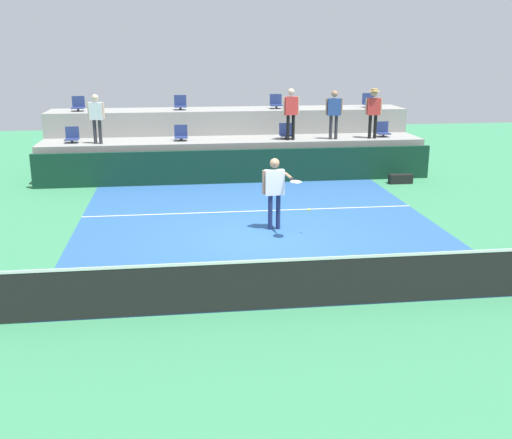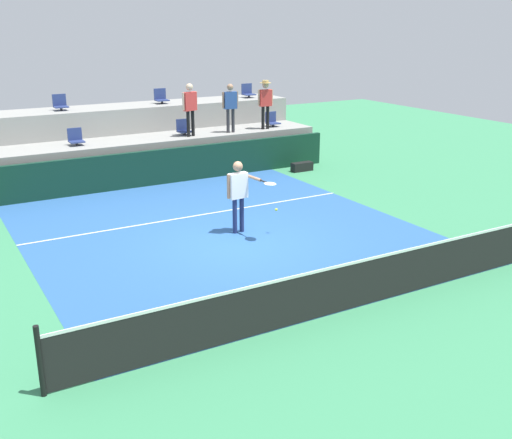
{
  "view_description": "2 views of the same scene",
  "coord_description": "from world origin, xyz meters",
  "px_view_note": "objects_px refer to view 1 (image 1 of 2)",
  "views": [
    {
      "loc": [
        -1.93,
        -13.49,
        4.38
      ],
      "look_at": [
        -0.36,
        -1.44,
        0.88
      ],
      "focal_mm": 42.73,
      "sensor_mm": 36.0,
      "label": 1
    },
    {
      "loc": [
        -6.29,
        -11.77,
        4.93
      ],
      "look_at": [
        -0.45,
        -1.6,
        1.11
      ],
      "focal_mm": 43.05,
      "sensor_mm": 36.0,
      "label": 2
    }
  ],
  "objects_px": {
    "stadium_chair_lower_far_left": "(72,136)",
    "stadium_chair_upper_far_left": "(78,105)",
    "spectator_with_hat": "(373,108)",
    "equipment_bag": "(400,179)",
    "stadium_chair_upper_far_right": "(369,101)",
    "stadium_chair_upper_right": "(276,103)",
    "stadium_chair_lower_right": "(286,132)",
    "tennis_ball": "(309,210)",
    "stadium_chair_lower_left": "(181,134)",
    "spectator_in_grey": "(96,115)",
    "spectator_leaning_on_rail": "(334,110)",
    "stadium_chair_lower_far_right": "(383,130)",
    "tennis_player": "(275,186)",
    "stadium_chair_upper_left": "(180,104)",
    "spectator_in_white": "(291,109)"
  },
  "relations": [
    {
      "from": "stadium_chair_lower_right",
      "to": "tennis_ball",
      "type": "relative_size",
      "value": 7.65
    },
    {
      "from": "stadium_chair_upper_far_right",
      "to": "spectator_leaning_on_rail",
      "type": "bearing_deg",
      "value": -130.97
    },
    {
      "from": "stadium_chair_lower_far_right",
      "to": "stadium_chair_lower_right",
      "type": "bearing_deg",
      "value": 180.0
    },
    {
      "from": "stadium_chair_upper_far_left",
      "to": "equipment_bag",
      "type": "height_order",
      "value": "stadium_chair_upper_far_left"
    },
    {
      "from": "spectator_in_grey",
      "to": "spectator_leaning_on_rail",
      "type": "bearing_deg",
      "value": 0.0
    },
    {
      "from": "stadium_chair_lower_right",
      "to": "tennis_player",
      "type": "height_order",
      "value": "stadium_chair_lower_right"
    },
    {
      "from": "stadium_chair_upper_left",
      "to": "stadium_chair_lower_right",
      "type": "bearing_deg",
      "value": -26.71
    },
    {
      "from": "tennis_player",
      "to": "stadium_chair_lower_far_right",
      "type": "bearing_deg",
      "value": 53.29
    },
    {
      "from": "spectator_in_grey",
      "to": "stadium_chair_lower_right",
      "type": "bearing_deg",
      "value": 3.48
    },
    {
      "from": "stadium_chair_lower_far_left",
      "to": "stadium_chair_upper_right",
      "type": "bearing_deg",
      "value": 14.17
    },
    {
      "from": "stadium_chair_upper_left",
      "to": "stadium_chair_upper_right",
      "type": "xyz_separation_m",
      "value": [
        3.52,
        0.0,
        0.0
      ]
    },
    {
      "from": "stadium_chair_upper_right",
      "to": "tennis_player",
      "type": "bearing_deg",
      "value": -99.31
    },
    {
      "from": "spectator_in_white",
      "to": "tennis_ball",
      "type": "distance_m",
      "value": 6.96
    },
    {
      "from": "stadium_chair_upper_far_right",
      "to": "stadium_chair_upper_right",
      "type": "bearing_deg",
      "value": 180.0
    },
    {
      "from": "tennis_player",
      "to": "tennis_ball",
      "type": "xyz_separation_m",
      "value": [
        0.73,
        -0.51,
        -0.48
      ]
    },
    {
      "from": "stadium_chair_upper_far_right",
      "to": "spectator_with_hat",
      "type": "bearing_deg",
      "value": -103.22
    },
    {
      "from": "stadium_chair_lower_far_right",
      "to": "tennis_player",
      "type": "distance_m",
      "value": 8.22
    },
    {
      "from": "stadium_chair_lower_left",
      "to": "tennis_player",
      "type": "xyz_separation_m",
      "value": [
        2.17,
        -6.58,
        -0.38
      ]
    },
    {
      "from": "stadium_chair_lower_far_left",
      "to": "stadium_chair_lower_far_right",
      "type": "relative_size",
      "value": 1.0
    },
    {
      "from": "stadium_chair_lower_left",
      "to": "tennis_ball",
      "type": "height_order",
      "value": "stadium_chair_lower_left"
    },
    {
      "from": "stadium_chair_lower_far_right",
      "to": "equipment_bag",
      "type": "bearing_deg",
      "value": -90.06
    },
    {
      "from": "tennis_ball",
      "to": "stadium_chair_upper_far_right",
      "type": "bearing_deg",
      "value": 64.82
    },
    {
      "from": "stadium_chair_lower_left",
      "to": "stadium_chair_upper_far_left",
      "type": "distance_m",
      "value": 4.1
    },
    {
      "from": "stadium_chair_upper_left",
      "to": "stadium_chair_upper_right",
      "type": "distance_m",
      "value": 3.52
    },
    {
      "from": "spectator_with_hat",
      "to": "spectator_leaning_on_rail",
      "type": "bearing_deg",
      "value": 180.0
    },
    {
      "from": "tennis_ball",
      "to": "tennis_player",
      "type": "bearing_deg",
      "value": 145.02
    },
    {
      "from": "tennis_player",
      "to": "equipment_bag",
      "type": "xyz_separation_m",
      "value": [
        4.9,
        4.58,
        -0.94
      ]
    },
    {
      "from": "stadium_chair_lower_far_left",
      "to": "stadium_chair_lower_right",
      "type": "xyz_separation_m",
      "value": [
        7.19,
        0.0,
        0.0
      ]
    },
    {
      "from": "spectator_in_white",
      "to": "stadium_chair_lower_far_left",
      "type": "bearing_deg",
      "value": 176.98
    },
    {
      "from": "stadium_chair_upper_far_right",
      "to": "tennis_player",
      "type": "height_order",
      "value": "stadium_chair_upper_far_right"
    },
    {
      "from": "tennis_player",
      "to": "stadium_chair_upper_left",
      "type": "bearing_deg",
      "value": 104.35
    },
    {
      "from": "stadium_chair_upper_left",
      "to": "tennis_ball",
      "type": "height_order",
      "value": "stadium_chair_upper_left"
    },
    {
      "from": "stadium_chair_lower_left",
      "to": "stadium_chair_upper_left",
      "type": "distance_m",
      "value": 1.99
    },
    {
      "from": "spectator_with_hat",
      "to": "equipment_bag",
      "type": "distance_m",
      "value": 2.73
    },
    {
      "from": "stadium_chair_upper_far_right",
      "to": "equipment_bag",
      "type": "xyz_separation_m",
      "value": [
        -0.01,
        -3.8,
        -2.16
      ]
    },
    {
      "from": "spectator_in_grey",
      "to": "spectator_with_hat",
      "type": "xyz_separation_m",
      "value": [
        9.27,
        0.0,
        0.08
      ]
    },
    {
      "from": "stadium_chair_upper_left",
      "to": "spectator_with_hat",
      "type": "relative_size",
      "value": 0.31
    },
    {
      "from": "stadium_chair_upper_far_right",
      "to": "stadium_chair_lower_far_left",
      "type": "bearing_deg",
      "value": -170.42
    },
    {
      "from": "stadium_chair_lower_far_left",
      "to": "stadium_chair_upper_far_left",
      "type": "height_order",
      "value": "stadium_chair_upper_far_left"
    },
    {
      "from": "spectator_in_grey",
      "to": "spectator_leaning_on_rail",
      "type": "distance_m",
      "value": 7.88
    },
    {
      "from": "stadium_chair_lower_far_left",
      "to": "stadium_chair_upper_far_left",
      "type": "distance_m",
      "value": 1.99
    },
    {
      "from": "stadium_chair_lower_right",
      "to": "stadium_chair_upper_far_left",
      "type": "xyz_separation_m",
      "value": [
        -7.18,
        1.8,
        0.85
      ]
    },
    {
      "from": "stadium_chair_upper_right",
      "to": "stadium_chair_lower_far_right",
      "type": "bearing_deg",
      "value": -27.01
    },
    {
      "from": "tennis_player",
      "to": "spectator_leaning_on_rail",
      "type": "height_order",
      "value": "spectator_leaning_on_rail"
    },
    {
      "from": "stadium_chair_lower_far_right",
      "to": "spectator_with_hat",
      "type": "bearing_deg",
      "value": -143.02
    },
    {
      "from": "stadium_chair_lower_far_right",
      "to": "stadium_chair_upper_far_left",
      "type": "relative_size",
      "value": 1.0
    },
    {
      "from": "stadium_chair_lower_right",
      "to": "stadium_chair_lower_far_right",
      "type": "relative_size",
      "value": 1.0
    },
    {
      "from": "stadium_chair_lower_far_left",
      "to": "equipment_bag",
      "type": "distance_m",
      "value": 10.92
    },
    {
      "from": "tennis_player",
      "to": "spectator_in_white",
      "type": "distance_m",
      "value": 6.49
    },
    {
      "from": "stadium_chair_lower_far_left",
      "to": "stadium_chair_lower_left",
      "type": "bearing_deg",
      "value": 0.0
    }
  ]
}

